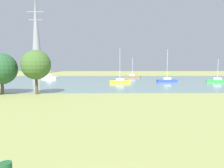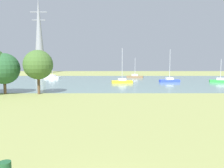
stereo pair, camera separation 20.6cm
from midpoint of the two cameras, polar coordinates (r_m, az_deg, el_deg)
name	(u,v)px [view 2 (the right image)]	position (r m, az deg, el deg)	size (l,w,h in m)	color
ground_plane	(107,102)	(30.36, -1.13, -4.43)	(160.00, 160.00, 0.00)	#8C9351
water_surface	(109,82)	(58.12, -0.73, 0.58)	(140.00, 40.00, 0.02)	slate
sailboat_blue	(168,80)	(58.33, 13.54, 0.89)	(4.91, 1.89, 7.86)	blue
sailboat_green	(219,81)	(61.54, 24.52, 0.75)	(5.03, 2.86, 5.50)	green
sailboat_brown	(134,76)	(70.05, 5.37, 1.84)	(5.02, 2.58, 5.99)	brown
sailboat_yellow	(121,81)	(54.23, 2.29, 0.68)	(4.94, 2.04, 8.03)	yellow
sailboat_white	(51,77)	(68.83, -14.40, 1.60)	(5.03, 3.02, 5.34)	white
tree_west_far	(3,69)	(40.63, -24.82, 3.38)	(4.87, 4.87, 6.47)	brown
tree_mid_shore	(37,65)	(38.77, -17.59, 4.44)	(4.63, 4.63, 6.97)	brown
electricity_pylon	(38,35)	(96.71, -17.45, 11.17)	(6.40, 4.40, 29.31)	gray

